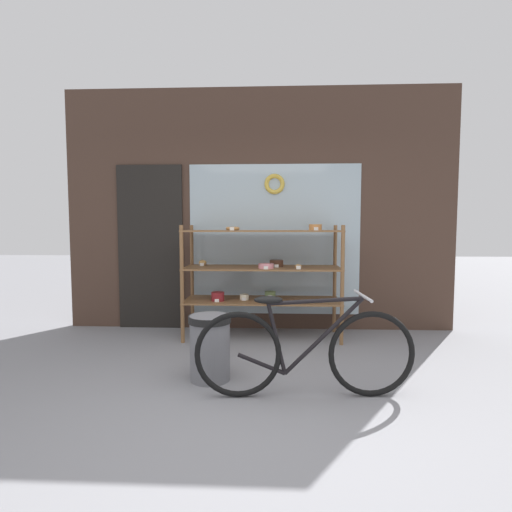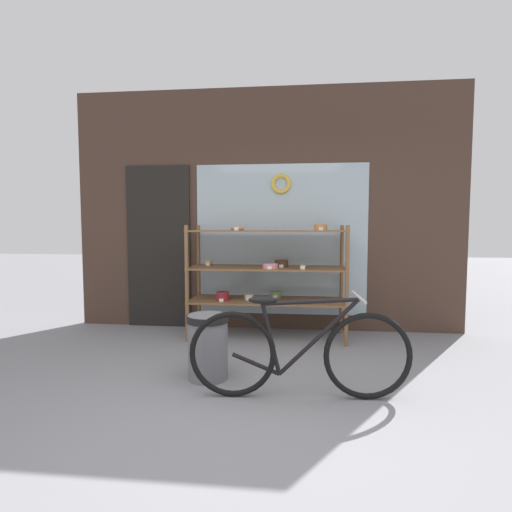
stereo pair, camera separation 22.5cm
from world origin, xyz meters
TOP-DOWN VIEW (x-y plane):
  - ground_plane at (0.00, 0.00)m, footprint 30.00×30.00m
  - storefront_facade at (-0.05, 2.63)m, footprint 4.94×0.13m
  - display_case at (0.05, 2.20)m, footprint 1.83×0.60m
  - bicycle at (0.43, 0.54)m, footprint 1.71×0.46m
  - trash_bin at (-0.35, 0.85)m, footprint 0.36×0.36m

SIDE VIEW (x-z plane):
  - ground_plane at x=0.00m, z-range 0.00..0.00m
  - trash_bin at x=-0.35m, z-range 0.03..0.59m
  - bicycle at x=0.43m, z-range -0.04..0.76m
  - display_case at x=0.05m, z-range 0.15..1.49m
  - storefront_facade at x=-0.05m, z-range -0.04..3.02m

